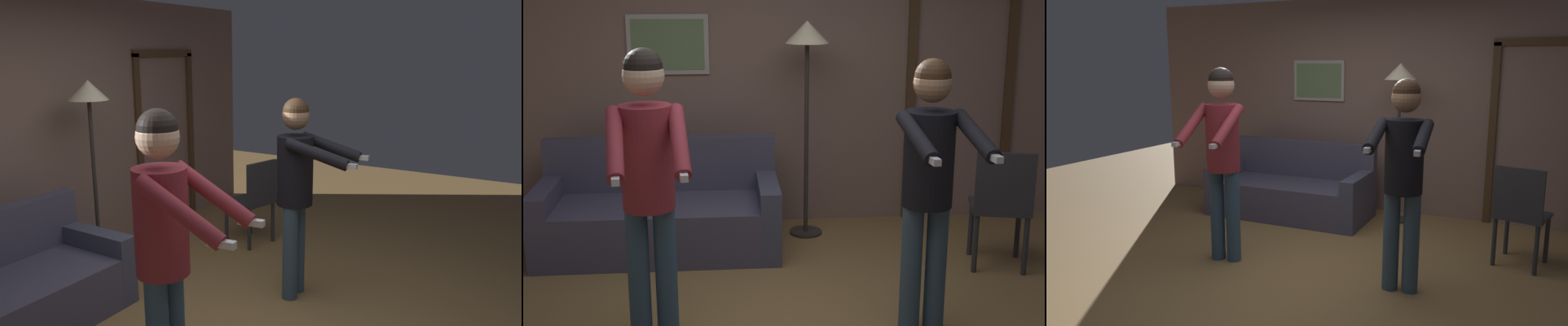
% 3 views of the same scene
% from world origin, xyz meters
% --- Properties ---
extents(back_wall_assembly, '(6.40, 0.10, 2.60)m').
position_xyz_m(back_wall_assembly, '(0.02, 2.29, 1.30)').
color(back_wall_assembly, '#87695D').
rests_on(back_wall_assembly, ground_plane).
extents(couch, '(1.90, 0.85, 0.87)m').
position_xyz_m(couch, '(-0.88, 1.59, 0.28)').
color(couch, '#49465A').
rests_on(couch, ground_plane).
extents(torchiere_lamp, '(0.36, 0.36, 1.81)m').
position_xyz_m(torchiere_lamp, '(0.34, 1.87, 1.54)').
color(torchiere_lamp, '#332D28').
rests_on(torchiere_lamp, ground_plane).
extents(person_standing_left, '(0.49, 0.71, 1.78)m').
position_xyz_m(person_standing_left, '(-0.80, 0.01, 1.09)').
color(person_standing_left, '#33516A').
rests_on(person_standing_left, ground_plane).
extents(person_standing_right, '(0.47, 0.73, 1.70)m').
position_xyz_m(person_standing_right, '(0.85, 0.03, 1.03)').
color(person_standing_right, '#3A5267').
rests_on(person_standing_right, ground_plane).
extents(dining_chair_distant, '(0.51, 0.51, 0.93)m').
position_xyz_m(dining_chair_distant, '(1.69, 0.96, 0.53)').
color(dining_chair_distant, '#2D2D33').
rests_on(dining_chair_distant, ground_plane).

